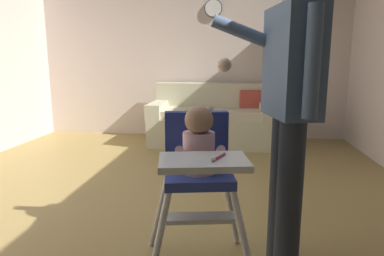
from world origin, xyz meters
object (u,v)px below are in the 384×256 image
Objects in this scene: high_chair at (198,160)px; couch at (212,121)px; adult_standing at (289,108)px; wall_clock at (213,8)px.

couch is at bearing 171.82° from high_chair.
wall_clock is (-0.63, 3.50, 1.04)m from adult_standing.
high_chair is 0.56m from adult_standing.
wall_clock is (-0.15, 3.60, 1.31)m from high_chair.
couch is 1.84× the size of high_chair.
high_chair is (0.12, -3.13, 0.32)m from couch.
adult_standing is at bearing 92.44° from high_chair.
couch is 3.13m from adult_standing.
high_chair reaches higher than couch.
high_chair is at bearing 0.33° from adult_standing.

